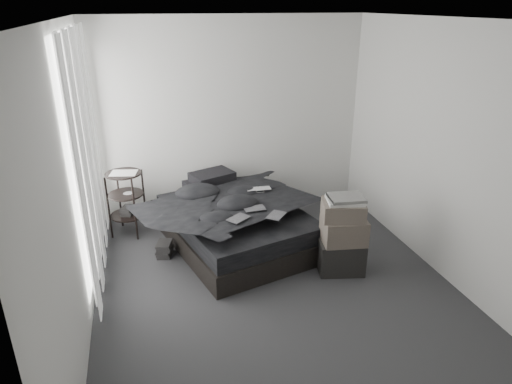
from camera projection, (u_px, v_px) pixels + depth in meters
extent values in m
cube|color=#313133|center=(276.00, 288.00, 4.71)|extent=(3.60, 4.20, 0.01)
cube|color=white|center=(281.00, 19.00, 3.71)|extent=(3.60, 4.20, 0.01)
cube|color=silver|center=(231.00, 118.00, 6.09)|extent=(3.60, 0.01, 2.60)
cube|color=silver|center=(401.00, 303.00, 2.34)|extent=(3.60, 0.01, 2.60)
cube|color=silver|center=(72.00, 188.00, 3.79)|extent=(0.01, 4.20, 2.60)
cube|color=silver|center=(447.00, 154.00, 4.64)|extent=(0.01, 4.20, 2.60)
cube|color=white|center=(82.00, 151.00, 4.57)|extent=(0.02, 2.00, 2.30)
cube|color=white|center=(88.00, 157.00, 4.61)|extent=(0.06, 2.12, 2.48)
cube|color=black|center=(237.00, 234.00, 5.53)|extent=(1.84, 2.16, 0.25)
cube|color=black|center=(236.00, 217.00, 5.44)|extent=(1.77, 2.10, 0.20)
imported|color=black|center=(238.00, 203.00, 5.33)|extent=(1.74, 1.89, 0.22)
cube|color=black|center=(207.00, 186.00, 5.94)|extent=(0.64, 0.51, 0.13)
cube|color=black|center=(212.00, 177.00, 5.91)|extent=(0.62, 0.52, 0.12)
imported|color=silver|center=(259.00, 185.00, 5.51)|extent=(0.31, 0.21, 0.02)
cube|color=black|center=(238.00, 213.00, 4.82)|extent=(0.28, 0.26, 0.01)
cube|color=black|center=(254.00, 202.00, 5.05)|extent=(0.24, 0.17, 0.01)
cube|color=black|center=(276.00, 209.00, 4.88)|extent=(0.27, 0.28, 0.01)
cylinder|color=black|center=(127.00, 204.00, 5.69)|extent=(0.57, 0.57, 0.80)
cube|color=white|center=(124.00, 173.00, 5.52)|extent=(0.35, 0.29, 0.02)
cube|color=black|center=(165.00, 249.00, 5.29)|extent=(0.22, 0.26, 0.16)
cube|color=black|center=(340.00, 255.00, 4.97)|extent=(0.55, 0.47, 0.35)
cube|color=#5C5248|center=(344.00, 230.00, 4.84)|extent=(0.50, 0.42, 0.27)
cube|color=#5C5248|center=(343.00, 210.00, 4.76)|extent=(0.50, 0.45, 0.19)
cube|color=silver|center=(345.00, 200.00, 4.72)|extent=(0.42, 0.36, 0.04)
cube|color=silver|center=(346.00, 198.00, 4.69)|extent=(0.38, 0.32, 0.03)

